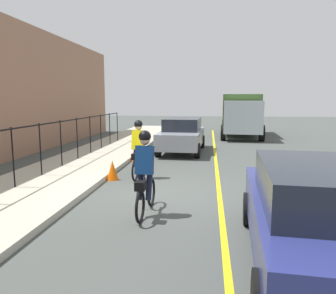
# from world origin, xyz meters

# --- Properties ---
(ground_plane) EXTENTS (80.00, 80.00, 0.00)m
(ground_plane) POSITION_xyz_m (0.00, 0.00, 0.00)
(ground_plane) COLOR #454A47
(lane_line_centre) EXTENTS (36.00, 0.12, 0.01)m
(lane_line_centre) POSITION_xyz_m (0.00, -1.60, 0.00)
(lane_line_centre) COLOR yellow
(lane_line_centre) RESTS_ON ground
(sidewalk) EXTENTS (40.00, 3.20, 0.15)m
(sidewalk) POSITION_xyz_m (0.00, 3.40, 0.07)
(sidewalk) COLOR #B4AE9A
(sidewalk) RESTS_ON ground
(iron_fence) EXTENTS (16.95, 0.04, 1.60)m
(iron_fence) POSITION_xyz_m (1.00, 3.80, 1.29)
(iron_fence) COLOR black
(iron_fence) RESTS_ON sidewalk
(cyclist_lead) EXTENTS (1.71, 0.37, 1.83)m
(cyclist_lead) POSITION_xyz_m (1.62, 0.88, 0.91)
(cyclist_lead) COLOR black
(cyclist_lead) RESTS_ON ground
(cyclist_follow) EXTENTS (1.71, 0.37, 1.83)m
(cyclist_follow) POSITION_xyz_m (-1.66, 0.03, 0.91)
(cyclist_follow) COLOR black
(cyclist_follow) RESTS_ON ground
(patrol_sedan) EXTENTS (4.52, 2.17, 1.58)m
(patrol_sedan) POSITION_xyz_m (-3.53, -2.86, 0.82)
(patrol_sedan) COLOR navy
(patrol_sedan) RESTS_ON ground
(parked_sedan_rear) EXTENTS (4.48, 2.08, 1.58)m
(parked_sedan_rear) POSITION_xyz_m (6.95, -0.06, 0.82)
(parked_sedan_rear) COLOR #9095A1
(parked_sedan_rear) RESTS_ON ground
(box_truck_background) EXTENTS (6.83, 2.84, 2.78)m
(box_truck_background) POSITION_xyz_m (13.99, -3.43, 1.55)
(box_truck_background) COLOR #3C5F29
(box_truck_background) RESTS_ON ground
(traffic_cone_near) EXTENTS (0.36, 0.36, 0.60)m
(traffic_cone_near) POSITION_xyz_m (1.25, 1.62, 0.30)
(traffic_cone_near) COLOR #ED5A07
(traffic_cone_near) RESTS_ON ground
(traffic_cone_far) EXTENTS (0.36, 0.36, 0.46)m
(traffic_cone_far) POSITION_xyz_m (4.42, 1.67, 0.23)
(traffic_cone_far) COLOR #EF4D0A
(traffic_cone_far) RESTS_ON ground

